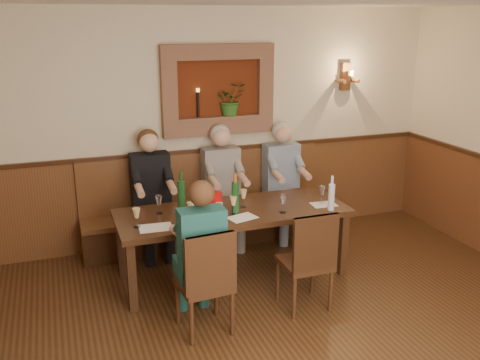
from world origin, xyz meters
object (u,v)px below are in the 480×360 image
object	(u,v)px
chair_near_left	(205,301)
water_bottle	(331,196)
person_chair_front	(200,265)
chair_near_right	(305,279)
bench	(208,217)
wine_bottle_green_b	(181,196)
person_bench_right	(283,191)
wine_bottle_green_a	(235,197)
person_bench_mid	(223,197)
person_bench_left	(153,205)
dining_table	(233,217)
spittoon_bucket	(213,204)

from	to	relation	value
chair_near_left	water_bottle	distance (m)	1.75
person_chair_front	chair_near_right	bearing A→B (deg)	-3.70
bench	wine_bottle_green_b	size ratio (longest dim) A/B	7.07
bench	person_bench_right	world-z (taller)	person_bench_right
person_chair_front	wine_bottle_green_a	xyz separation A→B (m)	(0.57, 0.69, 0.36)
person_chair_front	chair_near_left	bearing A→B (deg)	-89.29
wine_bottle_green_b	person_chair_front	bearing A→B (deg)	-93.89
wine_bottle_green_b	person_bench_mid	bearing A→B (deg)	46.79
chair_near_right	person_bench_mid	xyz separation A→B (m)	(-0.27, 1.68, 0.32)
person_bench_left	wine_bottle_green_b	world-z (taller)	person_bench_left
dining_table	person_chair_front	xyz separation A→B (m)	(-0.57, -0.78, -0.11)
person_bench_right	wine_bottle_green_a	distance (m)	1.37
person_bench_mid	spittoon_bucket	bearing A→B (deg)	-114.03
person_bench_mid	person_chair_front	xyz separation A→B (m)	(-0.74, -1.62, -0.04)
bench	person_bench_left	size ratio (longest dim) A/B	2.04
water_bottle	person_chair_front	bearing A→B (deg)	-164.03
wine_bottle_green_a	bench	bearing A→B (deg)	90.00
person_chair_front	water_bottle	xyz separation A→B (m)	(1.54, 0.44, 0.33)
person_bench_right	water_bottle	xyz separation A→B (m)	(0.01, -1.18, 0.30)
chair_near_left	wine_bottle_green_a	distance (m)	1.19
bench	wine_bottle_green_a	world-z (taller)	wine_bottle_green_a
dining_table	chair_near_left	world-z (taller)	chair_near_left
bench	wine_bottle_green_a	size ratio (longest dim) A/B	7.20
chair_near_left	water_bottle	size ratio (longest dim) A/B	2.68
bench	chair_near_left	xyz separation A→B (m)	(-0.57, -1.86, -0.04)
person_bench_mid	wine_bottle_green_b	xyz separation A→B (m)	(-0.68, -0.72, 0.32)
person_chair_front	spittoon_bucket	world-z (taller)	person_chair_front
dining_table	wine_bottle_green_a	world-z (taller)	wine_bottle_green_a
spittoon_bucket	person_bench_mid	bearing A→B (deg)	65.97
person_chair_front	spittoon_bucket	size ratio (longest dim) A/B	6.19
wine_bottle_green_a	water_bottle	world-z (taller)	wine_bottle_green_a
bench	person_bench_mid	xyz separation A→B (m)	(0.17, -0.11, 0.28)
bench	wine_bottle_green_a	xyz separation A→B (m)	(-0.00, -1.03, 0.60)
dining_table	person_bench_mid	world-z (taller)	person_bench_mid
bench	chair_near_right	xyz separation A→B (m)	(0.44, -1.79, -0.04)
person_bench_mid	spittoon_bucket	xyz separation A→B (m)	(-0.39, -0.89, 0.25)
chair_near_left	person_bench_right	size ratio (longest dim) A/B	0.68
dining_table	bench	size ratio (longest dim) A/B	0.80
spittoon_bucket	water_bottle	distance (m)	1.23
water_bottle	chair_near_right	bearing A→B (deg)	-136.24
person_bench_left	chair_near_left	bearing A→B (deg)	-86.38
bench	person_bench_right	size ratio (longest dim) A/B	2.07
chair_near_left	wine_bottle_green_b	world-z (taller)	wine_bottle_green_b
person_bench_mid	wine_bottle_green_a	bearing A→B (deg)	-100.18
chair_near_right	spittoon_bucket	bearing A→B (deg)	129.96
chair_near_left	chair_near_right	bearing A→B (deg)	-0.61
chair_near_left	wine_bottle_green_b	xyz separation A→B (m)	(0.06, 1.03, 0.64)
chair_near_right	person_bench_left	xyz separation A→B (m)	(-1.12, 1.68, 0.32)
chair_near_right	spittoon_bucket	size ratio (longest dim) A/B	4.46
person_bench_right	wine_bottle_green_a	world-z (taller)	person_bench_right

